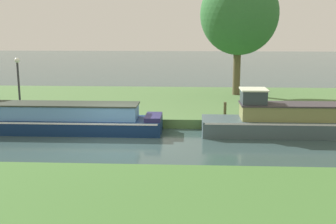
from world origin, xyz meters
The scene contains 7 objects.
ground_plane centered at (0.00, 0.00, 0.00)m, with size 120.00×120.00×0.00m, color #304646.
riverbank_far centered at (0.00, 7.00, 0.20)m, with size 72.00×10.00×0.40m, color #4B703C.
slate_barge centered at (7.00, 1.20, 0.61)m, with size 7.19×1.65×1.90m.
navy_narrowboat centered at (-3.03, 1.20, 0.53)m, with size 9.47×1.66×1.23m.
willow_tree_centre centered at (5.50, 8.67, 5.02)m, with size 4.39×4.52×6.95m.
lamp_post centered at (-5.51, 4.05, 1.99)m, with size 0.24×0.24×2.48m.
mooring_post_near centered at (4.34, 2.76, 0.73)m, with size 0.13×0.13×0.65m, color #444027.
Camera 1 is at (2.76, -15.62, 4.36)m, focal length 44.72 mm.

